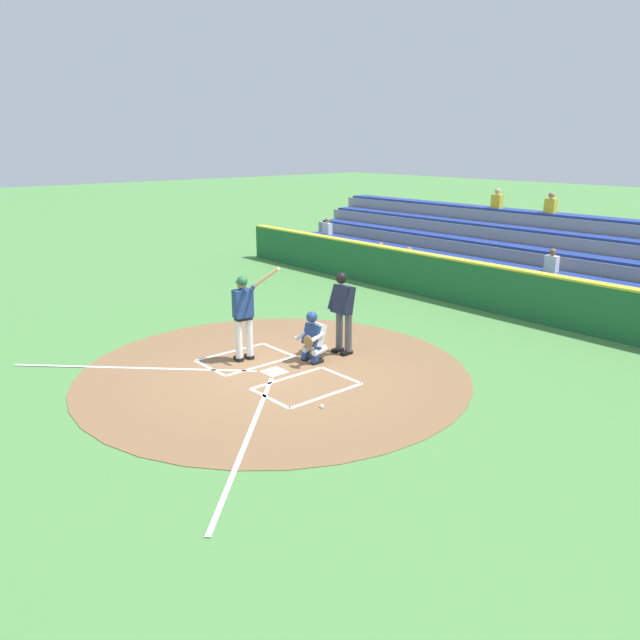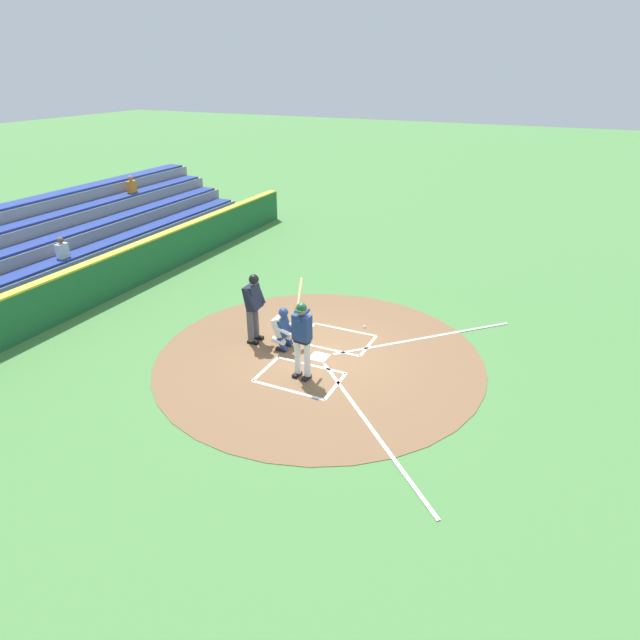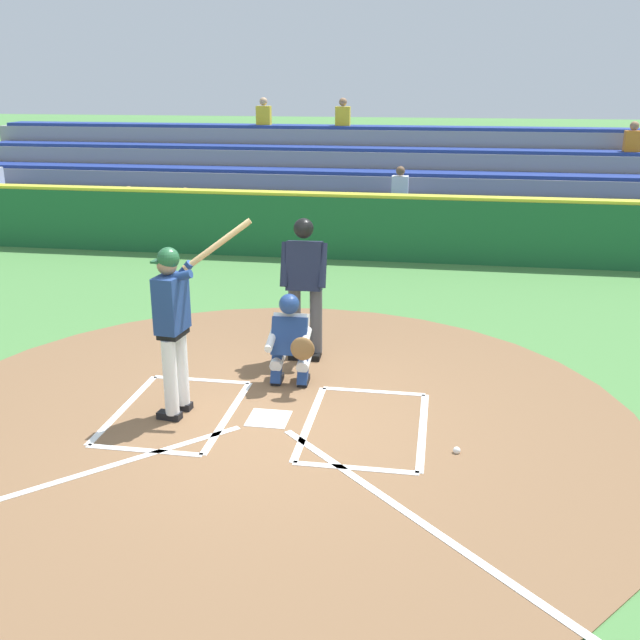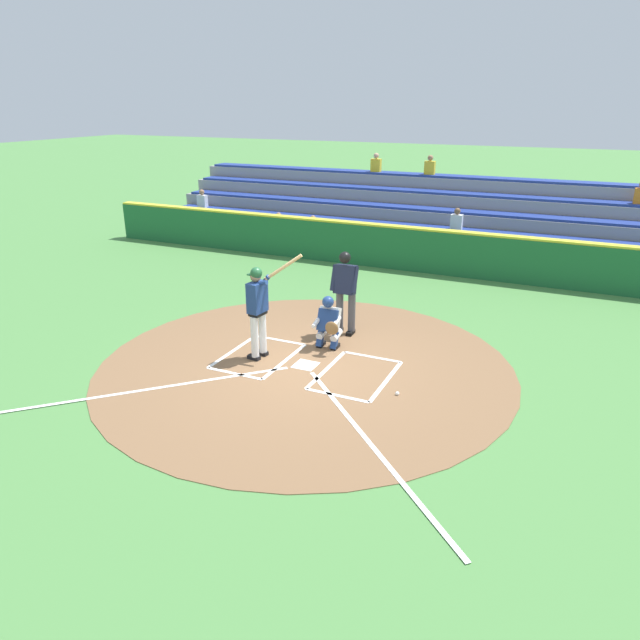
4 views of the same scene
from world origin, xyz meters
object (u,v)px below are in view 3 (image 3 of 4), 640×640
at_px(batter, 174,320).
at_px(plate_umpire, 305,279).
at_px(baseball, 457,450).
at_px(catcher, 291,338).

height_order(batter, plate_umpire, batter).
xyz_separation_m(plate_umpire, baseball, (-1.94, 2.29, -1.04)).
bearing_deg(catcher, batter, 45.18).
bearing_deg(baseball, batter, -7.51).
distance_m(batter, baseball, 3.19).
height_order(plate_umpire, baseball, plate_umpire).
xyz_separation_m(batter, catcher, (-1.04, -1.04, -0.51)).
bearing_deg(plate_umpire, catcher, 89.57).
relative_size(plate_umpire, baseball, 25.20).
height_order(batter, catcher, batter).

